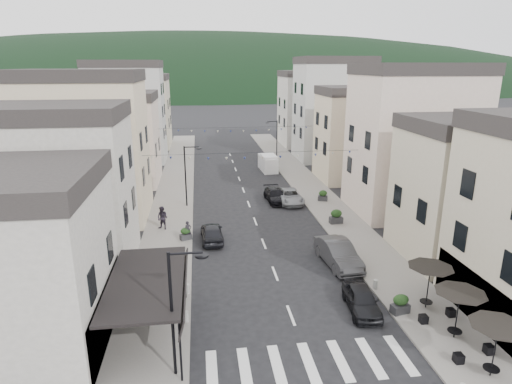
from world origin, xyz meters
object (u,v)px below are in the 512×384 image
Objects in this scene: pedestrian_a at (188,230)px; parked_car_b at (338,253)px; parked_car_e at (212,232)px; parked_car_c at (290,196)px; parked_car_d at (276,196)px; delivery_van at (268,163)px; parked_car_a at (362,299)px; pedestrian_b at (162,218)px.

parked_car_b is at bearing -51.63° from pedestrian_a.
parked_car_b is 11.76m from pedestrian_a.
parked_car_e is 1.87m from pedestrian_a.
pedestrian_a is (-9.93, -8.58, 0.21)m from parked_car_c.
parked_car_e is 2.74× the size of pedestrian_a.
delivery_van reaches higher than parked_car_d.
parked_car_b is 1.14× the size of parked_car_d.
parked_car_a is 0.95× the size of parked_car_e.
parked_car_b is at bearing -4.35° from pedestrian_b.
delivery_van is 23.27m from pedestrian_b.
parked_car_c is (-0.41, 14.18, -0.17)m from parked_car_b.
delivery_van reaches higher than pedestrian_a.
parked_car_b is at bearing 145.85° from parked_car_e.
parked_car_a is 20.47m from parked_car_d.
parked_car_a is 0.85× the size of delivery_van.
parked_car_a is 15.01m from pedestrian_a.
parked_car_d is at bearing 91.56° from parked_car_b.
parked_car_c is 1.42m from parked_car_d.
delivery_van is (0.14, 33.75, 0.39)m from parked_car_a.
delivery_van reaches higher than parked_car_c.
parked_car_e reaches higher than parked_car_a.
parked_car_e is 2.11× the size of pedestrian_b.
parked_car_b is 14.91m from pedestrian_b.
parked_car_c is at bearing 86.46° from parked_car_b.
parked_car_c is at bearing 95.32° from parked_car_a.
parked_car_d is (-1.75, 14.69, -0.19)m from parked_car_b.
pedestrian_a is at bearing -117.29° from delivery_van.
parked_car_b is 14.19m from parked_car_c.
parked_car_e is at bearing -30.50° from pedestrian_a.
parked_car_b is at bearing -87.38° from parked_car_d.
parked_car_b is 1.05× the size of parked_car_c.
delivery_van reaches higher than parked_car_b.
pedestrian_a is 0.77× the size of pedestrian_b.
parked_car_a is 0.78× the size of parked_car_b.
parked_car_a is 5.77m from parked_car_b.
pedestrian_a is (-8.60, -9.09, 0.23)m from parked_car_d.
pedestrian_b is at bearing 106.82° from pedestrian_a.
pedestrian_b is at bearing 136.37° from parked_car_a.
parked_car_e is 4.88m from pedestrian_b.
parked_car_b reaches higher than parked_car_c.
parked_car_c is 13.13m from pedestrian_a.
parked_car_e reaches higher than parked_car_d.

